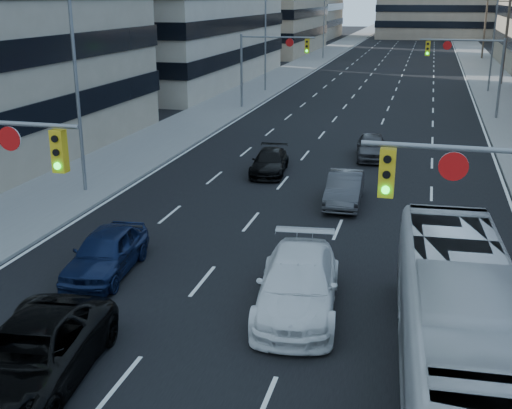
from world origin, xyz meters
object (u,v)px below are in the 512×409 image
Objects in this scene: sedan_blue at (106,252)px; white_van at (298,284)px; black_pickup at (30,356)px; transit_bus at (460,327)px.

white_van is at bearing -13.39° from sedan_blue.
transit_bus reaches higher than black_pickup.
black_pickup is at bearing -83.47° from sedan_blue.
black_pickup is 0.99× the size of white_van.
black_pickup is 10.15m from transit_bus.
transit_bus is 2.46× the size of sedan_blue.
black_pickup is at bearing -168.49° from transit_bus.
white_van is (5.37, 5.45, 0.04)m from black_pickup.
white_van reaches higher than black_pickup.
sedan_blue is at bearing 94.97° from black_pickup.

